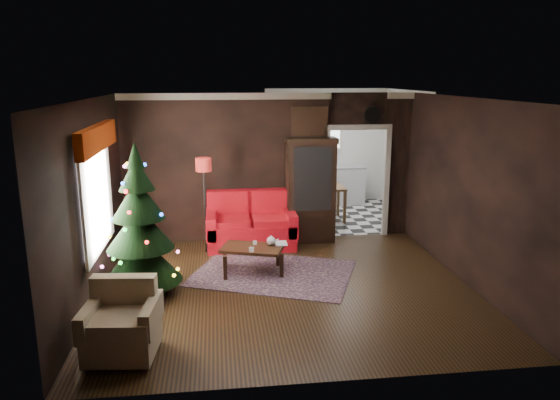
{
  "coord_description": "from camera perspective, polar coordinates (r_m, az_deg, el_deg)",
  "views": [
    {
      "loc": [
        -1.01,
        -7.29,
        3.12
      ],
      "look_at": [
        0.0,
        0.9,
        1.15
      ],
      "focal_mm": 33.7,
      "sensor_mm": 36.0,
      "label": 1
    }
  ],
  "objects": [
    {
      "name": "doorway",
      "position": [
        10.37,
        8.27,
        1.77
      ],
      "size": [
        1.1,
        0.1,
        2.1
      ],
      "primitive_type": null,
      "color": "beige",
      "rests_on": "ground"
    },
    {
      "name": "loveseat",
      "position": [
        9.72,
        -3.17,
        -2.23
      ],
      "size": [
        1.7,
        0.9,
        1.0
      ],
      "primitive_type": null,
      "color": "#780B05",
      "rests_on": "ground"
    },
    {
      "name": "wall_right",
      "position": [
        8.38,
        19.8,
        0.78
      ],
      "size": [
        0.0,
        5.5,
        5.5
      ],
      "primitive_type": "plane",
      "rotation": [
        1.57,
        0.0,
        -1.57
      ],
      "color": "black",
      "rests_on": "ground"
    },
    {
      "name": "kitchen_counter",
      "position": [
        13.06,
        5.1,
        1.58
      ],
      "size": [
        1.8,
        0.6,
        0.9
      ],
      "primitive_type": "cube",
      "color": "silver",
      "rests_on": "ground"
    },
    {
      "name": "kitchen_table",
      "position": [
        11.58,
        5.18,
        -0.34
      ],
      "size": [
        0.7,
        0.7,
        0.75
      ],
      "primitive_type": null,
      "color": "brown",
      "rests_on": "ground"
    },
    {
      "name": "floor_lamp",
      "position": [
        9.41,
        -8.15,
        -0.8
      ],
      "size": [
        0.37,
        0.37,
        1.78
      ],
      "primitive_type": null,
      "rotation": [
        0.0,
        0.0,
        -0.27
      ],
      "color": "black",
      "rests_on": "ground"
    },
    {
      "name": "kitchen_floor",
      "position": [
        12.02,
        6.25,
        -1.69
      ],
      "size": [
        3.0,
        3.0,
        0.0
      ],
      "primitive_type": "plane",
      "color": "silver",
      "rests_on": "ground"
    },
    {
      "name": "valance",
      "position": [
        7.71,
        -19.24,
        6.35
      ],
      "size": [
        0.12,
        2.1,
        0.35
      ],
      "primitive_type": "cube",
      "color": "#8C2804",
      "rests_on": "wall_left"
    },
    {
      "name": "cup_a",
      "position": [
        8.55,
        -2.75,
        -4.64
      ],
      "size": [
        0.07,
        0.07,
        0.05
      ],
      "primitive_type": "cylinder",
      "rotation": [
        0.0,
        0.0,
        0.17
      ],
      "color": "white",
      "rests_on": "coffee_table"
    },
    {
      "name": "painting",
      "position": [
        9.94,
        3.23,
        8.39
      ],
      "size": [
        0.62,
        0.05,
        0.52
      ],
      "primitive_type": "cube",
      "color": "#AC6E48",
      "rests_on": "wall_back"
    },
    {
      "name": "wall_left",
      "position": [
        7.69,
        -19.91,
        -0.32
      ],
      "size": [
        0.0,
        5.5,
        5.5
      ],
      "primitive_type": "plane",
      "rotation": [
        1.57,
        0.0,
        1.57
      ],
      "color": "black",
      "rests_on": "ground"
    },
    {
      "name": "book",
      "position": [
        8.51,
        -0.5,
        -4.0
      ],
      "size": [
        0.19,
        0.03,
        0.26
      ],
      "primitive_type": "imported",
      "rotation": [
        0.0,
        0.0,
        -0.03
      ],
      "color": "#7A6B5D",
      "rests_on": "coffee_table"
    },
    {
      "name": "teapot",
      "position": [
        8.48,
        -0.97,
        -4.43
      ],
      "size": [
        0.21,
        0.21,
        0.15
      ],
      "primitive_type": null,
      "rotation": [
        0.0,
        0.0,
        -0.4
      ],
      "color": "silver",
      "rests_on": "coffee_table"
    },
    {
      "name": "ceiling",
      "position": [
        7.37,
        0.87,
        10.93
      ],
      "size": [
        5.5,
        5.5,
        0.0
      ],
      "primitive_type": "plane",
      "rotation": [
        3.14,
        0.0,
        0.0
      ],
      "color": "white",
      "rests_on": "ground"
    },
    {
      "name": "cup_b",
      "position": [
        8.2,
        -3.12,
        -5.39
      ],
      "size": [
        0.1,
        0.1,
        0.07
      ],
      "primitive_type": "cylinder",
      "rotation": [
        0.0,
        0.0,
        0.35
      ],
      "color": "white",
      "rests_on": "coffee_table"
    },
    {
      "name": "armchair",
      "position": [
        6.27,
        -16.83,
        -12.29
      ],
      "size": [
        0.87,
        0.87,
        0.81
      ],
      "primitive_type": null,
      "rotation": [
        0.0,
        0.0,
        -0.1
      ],
      "color": "#C3B697",
      "rests_on": "ground"
    },
    {
      "name": "floor",
      "position": [
        7.99,
        0.8,
        -9.55
      ],
      "size": [
        5.5,
        5.5,
        0.0
      ],
      "primitive_type": "plane",
      "color": "black",
      "rests_on": "ground"
    },
    {
      "name": "curio_cabinet",
      "position": [
        9.96,
        3.32,
        0.82
      ],
      "size": [
        0.9,
        0.45,
        1.9
      ],
      "primitive_type": null,
      "color": "black",
      "rests_on": "ground"
    },
    {
      "name": "kitchen_window",
      "position": [
        13.1,
        4.99,
        7.16
      ],
      "size": [
        0.7,
        0.06,
        0.7
      ],
      "primitive_type": "cube",
      "color": "white",
      "rests_on": "ground"
    },
    {
      "name": "wall_clock",
      "position": [
        10.21,
        9.97,
        9.07
      ],
      "size": [
        0.32,
        0.32,
        0.06
      ],
      "primitive_type": "cylinder",
      "color": "white",
      "rests_on": "wall_back"
    },
    {
      "name": "wall_back",
      "position": [
        9.99,
        -1.13,
        3.51
      ],
      "size": [
        5.5,
        0.0,
        5.5
      ],
      "primitive_type": "plane",
      "rotation": [
        1.57,
        0.0,
        0.0
      ],
      "color": "black",
      "rests_on": "ground"
    },
    {
      "name": "rug",
      "position": [
        8.55,
        -0.76,
        -7.94
      ],
      "size": [
        2.94,
        2.57,
        0.01
      ],
      "primitive_type": "cube",
      "rotation": [
        0.0,
        0.0,
        -0.38
      ],
      "color": "#4E3741",
      "rests_on": "ground"
    },
    {
      "name": "coffee_table",
      "position": [
        8.5,
        -3.02,
        -6.47
      ],
      "size": [
        1.09,
        0.84,
        0.43
      ],
      "primitive_type": null,
      "rotation": [
        0.0,
        0.0,
        -0.32
      ],
      "color": "black",
      "rests_on": "rug"
    },
    {
      "name": "wall_front",
      "position": [
        5.19,
        4.63,
        -5.99
      ],
      "size": [
        5.5,
        0.0,
        5.5
      ],
      "primitive_type": "plane",
      "rotation": [
        -1.57,
        0.0,
        0.0
      ],
      "color": "black",
      "rests_on": "ground"
    },
    {
      "name": "christmas_tree",
      "position": [
        7.75,
        -15.01,
        -2.53
      ],
      "size": [
        1.19,
        1.19,
        2.19
      ],
      "primitive_type": null,
      "rotation": [
        0.0,
        0.0,
        -0.04
      ],
      "color": "#0F3315",
      "rests_on": "ground"
    },
    {
      "name": "left_window",
      "position": [
        7.86,
        -19.35,
        0.39
      ],
      "size": [
        0.05,
        1.6,
        1.4
      ],
      "primitive_type": "cube",
      "color": "white",
      "rests_on": "wall_left"
    }
  ]
}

